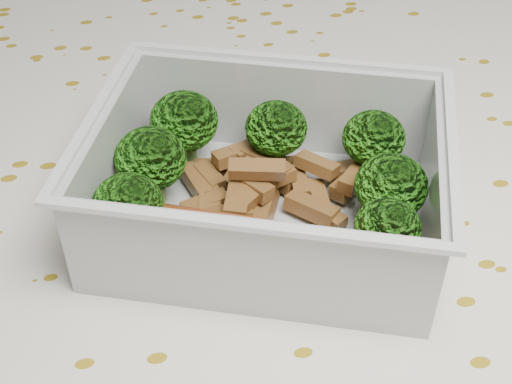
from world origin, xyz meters
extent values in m
cube|color=brown|center=(0.00, 0.00, 0.73)|extent=(1.40, 0.90, 0.04)
cube|color=silver|center=(0.00, 0.00, 0.75)|extent=(1.46, 0.96, 0.01)
cube|color=silver|center=(0.00, 0.48, 0.66)|extent=(1.46, 0.01, 0.18)
cube|color=silver|center=(0.00, 0.00, 0.76)|extent=(0.21, 0.19, 0.00)
cube|color=silver|center=(0.02, 0.06, 0.79)|extent=(0.16, 0.07, 0.06)
cube|color=silver|center=(-0.03, -0.06, 0.79)|extent=(0.16, 0.07, 0.06)
cube|color=silver|center=(0.08, -0.04, 0.79)|extent=(0.05, 0.12, 0.06)
cube|color=silver|center=(-0.08, 0.03, 0.79)|extent=(0.05, 0.12, 0.06)
cube|color=silver|center=(0.02, 0.06, 0.82)|extent=(0.17, 0.08, 0.00)
cube|color=silver|center=(-0.03, -0.07, 0.82)|extent=(0.17, 0.08, 0.00)
cube|color=silver|center=(0.08, -0.04, 0.82)|extent=(0.06, 0.13, 0.00)
cube|color=silver|center=(-0.09, 0.03, 0.82)|extent=(0.06, 0.13, 0.00)
cylinder|color=#608C3F|center=(-0.04, 0.05, 0.77)|extent=(0.02, 0.02, 0.02)
ellipsoid|color=#308D15|center=(-0.04, 0.05, 0.79)|extent=(0.04, 0.04, 0.03)
cylinder|color=#608C3F|center=(0.01, 0.03, 0.77)|extent=(0.02, 0.02, 0.02)
ellipsoid|color=#308D15|center=(0.01, 0.03, 0.79)|extent=(0.04, 0.04, 0.03)
cylinder|color=#608C3F|center=(0.06, 0.01, 0.77)|extent=(0.02, 0.02, 0.02)
ellipsoid|color=#308D15|center=(0.06, 0.01, 0.79)|extent=(0.04, 0.04, 0.03)
cylinder|color=#608C3F|center=(-0.06, 0.02, 0.77)|extent=(0.02, 0.02, 0.02)
ellipsoid|color=#308D15|center=(-0.06, 0.02, 0.79)|extent=(0.04, 0.04, 0.03)
cylinder|color=#608C3F|center=(0.06, -0.03, 0.77)|extent=(0.02, 0.02, 0.02)
ellipsoid|color=#308D15|center=(0.06, -0.03, 0.79)|extent=(0.04, 0.04, 0.03)
cylinder|color=#608C3F|center=(-0.08, -0.01, 0.77)|extent=(0.02, 0.02, 0.02)
ellipsoid|color=#308D15|center=(-0.08, -0.01, 0.79)|extent=(0.04, 0.04, 0.03)
cylinder|color=#608C3F|center=(0.04, -0.06, 0.77)|extent=(0.02, 0.02, 0.02)
ellipsoid|color=#308D15|center=(0.04, -0.06, 0.79)|extent=(0.03, 0.03, 0.03)
cube|color=olive|center=(-0.03, 0.03, 0.77)|extent=(0.02, 0.02, 0.01)
cube|color=olive|center=(0.00, 0.00, 0.77)|extent=(0.02, 0.03, 0.01)
cube|color=olive|center=(-0.01, 0.02, 0.77)|extent=(0.02, 0.02, 0.01)
cube|color=olive|center=(0.03, 0.01, 0.78)|extent=(0.03, 0.03, 0.01)
cube|color=olive|center=(0.01, 0.02, 0.77)|extent=(0.02, 0.03, 0.01)
cube|color=olive|center=(0.00, 0.02, 0.78)|extent=(0.03, 0.03, 0.01)
cube|color=olive|center=(-0.04, 0.00, 0.77)|extent=(0.02, 0.03, 0.01)
cube|color=olive|center=(-0.01, 0.01, 0.79)|extent=(0.03, 0.02, 0.01)
cube|color=olive|center=(0.03, 0.00, 0.77)|extent=(0.01, 0.03, 0.01)
cube|color=olive|center=(-0.03, 0.00, 0.77)|extent=(0.03, 0.02, 0.01)
cube|color=olive|center=(0.04, 0.00, 0.77)|extent=(0.02, 0.02, 0.01)
cube|color=olive|center=(-0.04, 0.01, 0.77)|extent=(0.03, 0.02, 0.01)
cube|color=olive|center=(0.02, -0.01, 0.77)|extent=(0.03, 0.03, 0.01)
cube|color=olive|center=(0.05, 0.00, 0.78)|extent=(0.03, 0.03, 0.01)
cube|color=olive|center=(-0.02, 0.00, 0.77)|extent=(0.02, 0.03, 0.01)
cube|color=olive|center=(0.00, 0.01, 0.78)|extent=(0.03, 0.02, 0.01)
cube|color=olive|center=(-0.01, 0.00, 0.78)|extent=(0.02, 0.02, 0.01)
cube|color=olive|center=(0.00, 0.04, 0.78)|extent=(0.03, 0.02, 0.01)
cube|color=olive|center=(-0.01, 0.03, 0.77)|extent=(0.03, 0.03, 0.01)
cube|color=olive|center=(-0.01, 0.03, 0.78)|extent=(0.02, 0.02, 0.01)
cube|color=olive|center=(0.02, 0.02, 0.77)|extent=(0.01, 0.03, 0.01)
cube|color=olive|center=(-0.01, 0.00, 0.77)|extent=(0.03, 0.02, 0.01)
cube|color=olive|center=(0.03, -0.02, 0.77)|extent=(0.02, 0.02, 0.01)
cube|color=olive|center=(0.00, 0.01, 0.78)|extent=(0.02, 0.02, 0.01)
cube|color=olive|center=(-0.04, 0.03, 0.77)|extent=(0.02, 0.03, 0.01)
cube|color=olive|center=(-0.02, 0.04, 0.77)|extent=(0.03, 0.02, 0.01)
cube|color=olive|center=(0.05, 0.02, 0.77)|extent=(0.02, 0.01, 0.01)
cube|color=olive|center=(-0.03, 0.03, 0.77)|extent=(0.02, 0.03, 0.01)
cylinder|color=#C55224|center=(-0.01, -0.04, 0.78)|extent=(0.13, 0.08, 0.03)
sphere|color=#C55224|center=(0.05, -0.07, 0.78)|extent=(0.03, 0.03, 0.03)
sphere|color=#C55224|center=(-0.07, -0.01, 0.78)|extent=(0.03, 0.03, 0.03)
camera|label=1|loc=(-0.07, -0.28, 1.03)|focal=50.00mm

